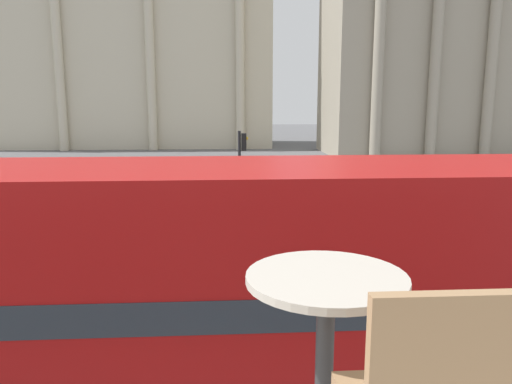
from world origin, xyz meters
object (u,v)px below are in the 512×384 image
at_px(double_decker_bus, 249,288).
at_px(cafe_dining_table, 325,324).
at_px(pedestrian_red, 240,183).
at_px(traffic_light_mid, 241,164).
at_px(plaza_building_left, 115,45).
at_px(pedestrian_blue, 359,194).
at_px(plaza_building_right, 489,29).

xyz_separation_m(double_decker_bus, cafe_dining_table, (0.03, -5.39, 1.98)).
bearing_deg(pedestrian_red, traffic_light_mid, 32.63).
height_order(cafe_dining_table, plaza_building_left, plaza_building_left).
relative_size(double_decker_bus, pedestrian_blue, 6.53).
bearing_deg(cafe_dining_table, pedestrian_red, 89.14).
bearing_deg(double_decker_bus, traffic_light_mid, 88.92).
bearing_deg(pedestrian_blue, pedestrian_red, 97.59).
relative_size(cafe_dining_table, pedestrian_red, 0.40).
xyz_separation_m(plaza_building_left, pedestrian_blue, (17.76, -35.10, -9.93)).
xyz_separation_m(double_decker_bus, pedestrian_red, (0.37, 17.16, -1.30)).
bearing_deg(traffic_light_mid, plaza_building_left, 108.71).
bearing_deg(traffic_light_mid, pedestrian_red, 89.37).
height_order(double_decker_bus, plaza_building_right, plaza_building_right).
xyz_separation_m(traffic_light_mid, pedestrian_blue, (5.37, 1.52, -1.61)).
bearing_deg(plaza_building_left, cafe_dining_table, -77.62).
bearing_deg(pedestrian_blue, plaza_building_left, 59.76).
height_order(plaza_building_right, traffic_light_mid, plaza_building_right).
height_order(pedestrian_red, pedestrian_blue, pedestrian_red).
xyz_separation_m(plaza_building_right, pedestrian_blue, (-18.52, -24.98, -10.58)).
height_order(double_decker_bus, pedestrian_blue, double_decker_bus).
xyz_separation_m(double_decker_bus, plaza_building_right, (24.21, 39.62, 9.16)).
relative_size(plaza_building_right, pedestrian_red, 16.88).
height_order(cafe_dining_table, pedestrian_blue, cafe_dining_table).
relative_size(plaza_building_right, pedestrian_blue, 18.84).
bearing_deg(cafe_dining_table, plaza_building_right, 61.76).
distance_m(plaza_building_right, traffic_light_mid, 36.79).
bearing_deg(cafe_dining_table, plaza_building_left, 102.38).
distance_m(traffic_light_mid, pedestrian_red, 4.30).
relative_size(cafe_dining_table, plaza_building_right, 0.02).
height_order(double_decker_bus, cafe_dining_table, cafe_dining_table).
relative_size(cafe_dining_table, traffic_light_mid, 0.19).
relative_size(double_decker_bus, pedestrian_red, 5.85).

